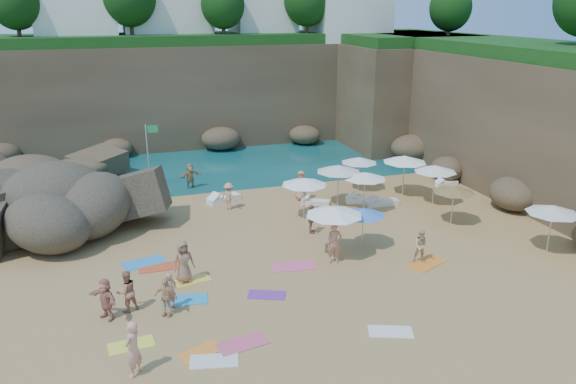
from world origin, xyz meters
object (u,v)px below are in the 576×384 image
object	(u,v)px
person_stand_6	(133,349)
person_stand_2	(229,196)
rock_outcrop	(57,233)
lounger_0	(224,199)
flag_pole	(149,147)
person_stand_0	(171,291)
person_stand_1	(127,291)
parasol_0	(365,176)
person_stand_5	(190,176)
parasol_1	(304,181)
parasol_2	(405,159)
person_stand_4	(301,186)
person_stand_3	(311,219)

from	to	relation	value
person_stand_6	person_stand_2	bearing A→B (deg)	-166.98
rock_outcrop	lounger_0	size ratio (longest dim) A/B	4.23
flag_pole	person_stand_0	size ratio (longest dim) A/B	2.71
person_stand_1	person_stand_2	size ratio (longest dim) A/B	1.06
parasol_0	person_stand_5	xyz separation A→B (m)	(-8.64, 7.11, -1.27)
flag_pole	parasol_1	xyz separation A→B (m)	(7.31, -8.53, -0.42)
flag_pole	person_stand_1	bearing A→B (deg)	-97.91
parasol_1	parasol_2	size ratio (longest dim) A/B	0.94
parasol_0	person_stand_1	world-z (taller)	parasol_0
rock_outcrop	person_stand_6	distance (m)	13.46
person_stand_2	person_stand_6	distance (m)	15.07
rock_outcrop	parasol_2	bearing A→B (deg)	0.12
parasol_0	person_stand_1	xyz separation A→B (m)	(-13.10, -7.28, -1.23)
parasol_2	person_stand_2	bearing A→B (deg)	175.85
person_stand_6	rock_outcrop	bearing A→B (deg)	-130.19
person_stand_1	person_stand_6	world-z (taller)	person_stand_6
parasol_1	person_stand_4	world-z (taller)	parasol_1
flag_pole	parasol_1	world-z (taller)	flag_pole
rock_outcrop	person_stand_0	distance (m)	10.48
person_stand_6	lounger_0	bearing A→B (deg)	-164.96
person_stand_2	flag_pole	bearing A→B (deg)	-9.33
person_stand_3	person_stand_6	size ratio (longest dim) A/B	0.81
person_stand_1	person_stand_2	xyz separation A→B (m)	(5.96, 9.80, -0.05)
person_stand_4	person_stand_6	distance (m)	17.49
person_stand_6	flag_pole	bearing A→B (deg)	-150.02
parasol_0	person_stand_1	distance (m)	15.04
lounger_0	person_stand_6	distance (m)	16.36
person_stand_4	person_stand_3	bearing A→B (deg)	-80.92
person_stand_3	person_stand_5	xyz separation A→B (m)	(-4.72, 9.29, 0.03)
parasol_2	person_stand_5	bearing A→B (deg)	156.02
person_stand_1	person_stand_4	xyz separation A→B (m)	(10.34, 10.08, 0.07)
lounger_0	parasol_1	bearing A→B (deg)	-73.45
lounger_0	person_stand_4	xyz separation A→B (m)	(4.42, -1.11, 0.73)
parasol_2	person_stand_1	xyz separation A→B (m)	(-16.52, -9.04, -1.45)
parasol_2	person_stand_4	bearing A→B (deg)	170.44
person_stand_0	person_stand_1	size ratio (longest dim) A/B	0.90
parasol_0	parasol_1	world-z (taller)	parasol_1
parasol_2	person_stand_4	world-z (taller)	parasol_2
flag_pole	rock_outcrop	bearing A→B (deg)	-128.82
parasol_2	lounger_0	distance (m)	11.01
flag_pole	person_stand_0	xyz separation A→B (m)	(-0.58, -15.91, -1.81)
parasol_0	person_stand_1	size ratio (longest dim) A/B	1.44
parasol_0	person_stand_0	distance (m)	13.87
rock_outcrop	person_stand_4	bearing A→B (deg)	4.58
parasol_1	parasol_2	xyz separation A→B (m)	(7.04, 1.98, 0.14)
flag_pole	person_stand_2	bearing A→B (deg)	-56.71
rock_outcrop	person_stand_0	bearing A→B (deg)	-63.15
lounger_0	person_stand_4	world-z (taller)	person_stand_4
person_stand_2	person_stand_4	bearing A→B (deg)	-129.04
parasol_0	person_stand_2	xyz separation A→B (m)	(-7.15, 2.52, -1.28)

